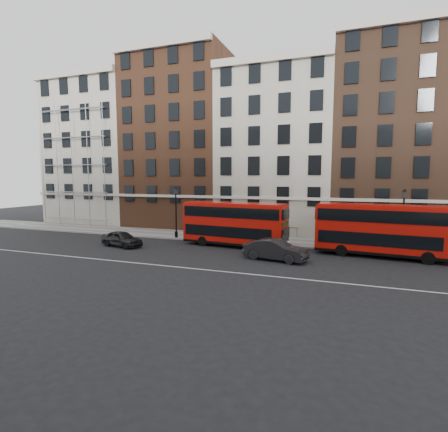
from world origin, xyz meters
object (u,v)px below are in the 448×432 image
(bus_b, at_px, (234,223))
(bus_c, at_px, (381,229))
(car_rear, at_px, (122,239))
(car_front, at_px, (275,250))

(bus_b, height_order, bus_c, bus_c)
(car_rear, xyz_separation_m, car_front, (14.53, -0.41, 0.09))
(bus_c, height_order, car_rear, bus_c)
(car_rear, bearing_deg, bus_b, -57.12)
(car_rear, height_order, car_front, car_front)
(bus_b, distance_m, car_front, 6.31)
(bus_c, relative_size, car_rear, 2.41)
(car_rear, distance_m, car_front, 14.54)
(bus_b, relative_size, car_front, 2.01)
(bus_c, bearing_deg, bus_b, -173.91)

